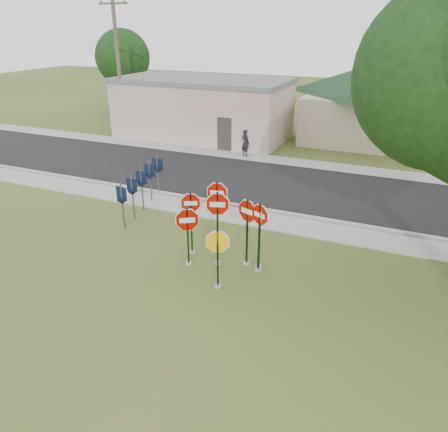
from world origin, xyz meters
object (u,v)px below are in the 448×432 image
at_px(utility_pole_near, 119,67).
at_px(pedestrian, 245,143).
at_px(stop_sign_center, 218,218).
at_px(stop_sign_yellow, 218,252).
at_px(stop_sign_left, 188,229).

height_order(utility_pole_near, pedestrian, utility_pole_near).
height_order(stop_sign_center, stop_sign_yellow, stop_sign_center).
bearing_deg(pedestrian, stop_sign_center, 132.05).
bearing_deg(utility_pole_near, stop_sign_center, -45.19).
xyz_separation_m(stop_sign_center, stop_sign_left, (-0.93, -0.42, -0.41)).
xyz_separation_m(stop_sign_center, pedestrian, (-3.96, 12.91, -0.89)).
relative_size(stop_sign_yellow, utility_pole_near, 0.23).
relative_size(stop_sign_center, stop_sign_yellow, 1.32).
bearing_deg(stop_sign_left, stop_sign_yellow, -30.44).
distance_m(stop_sign_left, utility_pole_near, 19.44).
xyz_separation_m(stop_sign_yellow, stop_sign_left, (-1.53, 0.90, 0.11)).
bearing_deg(stop_sign_left, pedestrian, 102.83).
distance_m(utility_pole_near, pedestrian, 10.59).
xyz_separation_m(stop_sign_center, stop_sign_yellow, (0.60, -1.32, -0.51)).
bearing_deg(pedestrian, stop_sign_yellow, 132.76).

